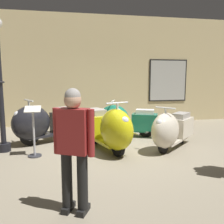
% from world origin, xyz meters
% --- Properties ---
extents(ground_plane, '(60.00, 60.00, 0.00)m').
position_xyz_m(ground_plane, '(0.00, 0.00, 0.00)').
color(ground_plane, gray).
extents(showroom_back_wall, '(18.00, 0.63, 3.66)m').
position_xyz_m(showroom_back_wall, '(-0.14, 3.34, 1.83)').
color(showroom_back_wall, '#CCB784').
rests_on(showroom_back_wall, ground).
extents(scooter_0, '(1.83, 1.32, 1.10)m').
position_xyz_m(scooter_0, '(-1.62, 1.10, 0.50)').
color(scooter_0, black).
rests_on(scooter_0, ground).
extents(scooter_1, '(1.06, 1.92, 1.13)m').
position_xyz_m(scooter_1, '(-0.13, 0.09, 0.51)').
color(scooter_1, black).
rests_on(scooter_1, ground).
extents(scooter_2, '(1.66, 1.05, 0.99)m').
position_xyz_m(scooter_2, '(0.50, 1.41, 0.45)').
color(scooter_2, black).
rests_on(scooter_2, ground).
extents(scooter_3, '(1.54, 1.43, 1.00)m').
position_xyz_m(scooter_3, '(1.23, -0.04, 0.46)').
color(scooter_3, black).
rests_on(scooter_3, ground).
extents(lamppost, '(0.28, 0.28, 2.86)m').
position_xyz_m(lamppost, '(-2.42, 0.57, 1.46)').
color(lamppost, black).
rests_on(lamppost, ground).
extents(visitor_0, '(0.47, 0.35, 1.53)m').
position_xyz_m(visitor_0, '(-1.00, -2.22, 0.88)').
color(visitor_0, black).
rests_on(visitor_0, ground).
extents(info_stanchion, '(0.32, 0.28, 1.05)m').
position_xyz_m(info_stanchion, '(-1.72, 0.07, 0.44)').
color(info_stanchion, '#333338').
rests_on(info_stanchion, ground).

